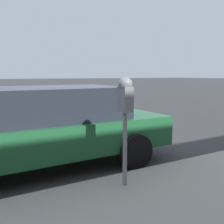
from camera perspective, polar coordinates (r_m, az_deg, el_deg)
ground_plane at (r=6.19m, az=-8.59°, el=-7.79°), size 220.00×220.00×0.00m
parking_meter at (r=3.53m, az=2.88°, el=1.84°), size 0.21×0.19×1.51m
car_green at (r=4.92m, az=-15.16°, el=-2.85°), size 2.18×4.75×1.47m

